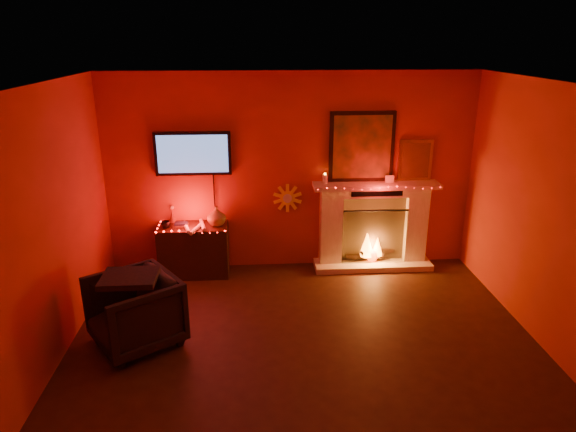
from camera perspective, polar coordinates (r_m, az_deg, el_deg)
name	(u,v)px	position (r m, az deg, el deg)	size (l,w,h in m)	color
room	(311,243)	(4.63, 2.60, -3.02)	(5.00, 5.00, 5.00)	black
fireplace	(373,217)	(7.24, 9.43, -0.13)	(1.72, 0.40, 2.18)	silver
tv	(193,154)	(6.91, -10.51, 6.82)	(1.00, 0.07, 1.24)	black
sunburst_clock	(287,198)	(7.07, -0.06, 2.00)	(0.40, 0.03, 0.40)	yellow
console_table	(195,248)	(7.11, -10.30, -3.49)	(0.93, 0.59, 0.97)	black
armchair	(135,312)	(5.70, -16.68, -10.13)	(0.82, 0.85, 0.77)	black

